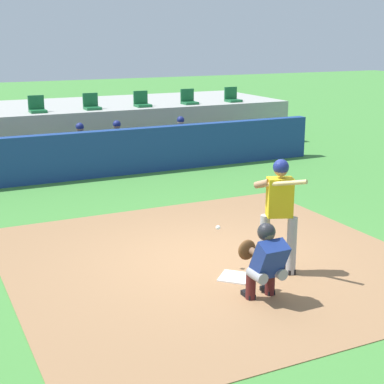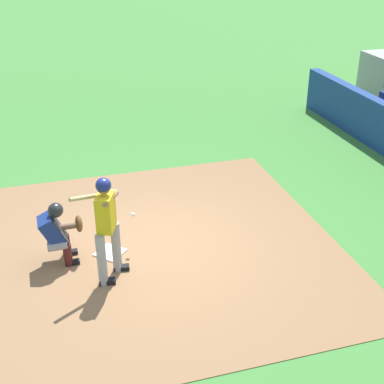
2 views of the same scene
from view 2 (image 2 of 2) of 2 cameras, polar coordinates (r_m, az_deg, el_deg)
name	(u,v)px [view 2 (image 2 of 2)]	position (r m, az deg, el deg)	size (l,w,h in m)	color
ground_plane	(155,247)	(9.58, -4.04, -5.87)	(80.00, 80.00, 0.00)	#428438
dirt_infield	(155,246)	(9.57, -4.04, -5.84)	(6.40, 6.40, 0.01)	#936B47
home_plate	(110,252)	(9.46, -8.81, -6.44)	(0.44, 0.44, 0.02)	white
batter_at_plate	(107,223)	(8.34, -9.16, -3.26)	(0.59, 0.87, 1.80)	#99999E
catcher_crouched	(59,230)	(9.13, -14.13, -4.03)	(0.48, 1.63, 1.13)	gray
dugout_player_0	(381,106)	(15.66, 19.65, 8.75)	(0.49, 0.70, 1.30)	#939399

